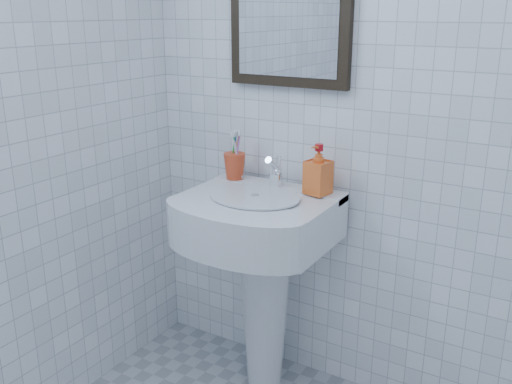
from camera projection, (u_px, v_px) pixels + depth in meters
The scene contains 6 objects.
wall_back at pixel (411, 92), 1.99m from camera, with size 2.20×0.02×2.50m, color white.
washbasin at pixel (262, 260), 2.25m from camera, with size 0.56×0.41×0.87m.
faucet at pixel (275, 174), 2.23m from camera, with size 0.05×0.12×0.13m.
toothbrush_cup at pixel (235, 166), 2.34m from camera, with size 0.09×0.09×0.11m, color red, non-canonical shape.
soap_dispenser at pixel (318, 169), 2.13m from camera, with size 0.09×0.09×0.19m, color #E83F16.
wall_mirror at pixel (289, 2), 2.11m from camera, with size 0.50×0.04×0.62m.
Camera 1 is at (0.57, -0.79, 1.53)m, focal length 40.00 mm.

